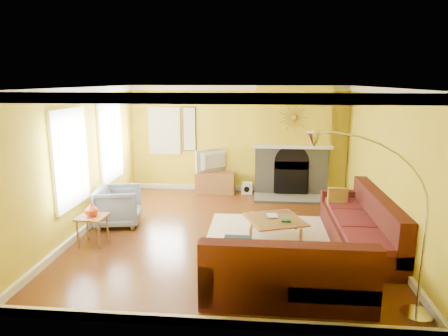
# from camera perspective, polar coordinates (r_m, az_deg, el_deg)

# --- Properties ---
(floor) EXTENTS (5.50, 6.00, 0.02)m
(floor) POSITION_cam_1_polar(r_m,az_deg,el_deg) (7.67, 0.64, -9.25)
(floor) COLOR brown
(floor) RESTS_ON ground
(ceiling) EXTENTS (5.50, 6.00, 0.02)m
(ceiling) POSITION_cam_1_polar(r_m,az_deg,el_deg) (7.13, 0.69, 11.51)
(ceiling) COLOR white
(ceiling) RESTS_ON ground
(wall_back) EXTENTS (5.50, 0.02, 2.70)m
(wall_back) POSITION_cam_1_polar(r_m,az_deg,el_deg) (10.24, 2.02, 4.14)
(wall_back) COLOR yellow
(wall_back) RESTS_ON ground
(wall_front) EXTENTS (5.50, 0.02, 2.70)m
(wall_front) POSITION_cam_1_polar(r_m,az_deg,el_deg) (4.39, -2.51, -7.19)
(wall_front) COLOR yellow
(wall_front) RESTS_ON ground
(wall_left) EXTENTS (0.02, 6.00, 2.70)m
(wall_left) POSITION_cam_1_polar(r_m,az_deg,el_deg) (7.98, -19.49, 1.07)
(wall_left) COLOR yellow
(wall_left) RESTS_ON ground
(wall_right) EXTENTS (0.02, 6.00, 2.70)m
(wall_right) POSITION_cam_1_polar(r_m,az_deg,el_deg) (7.58, 21.94, 0.31)
(wall_right) COLOR yellow
(wall_right) RESTS_ON ground
(baseboard) EXTENTS (5.50, 6.00, 0.12)m
(baseboard) POSITION_cam_1_polar(r_m,az_deg,el_deg) (7.65, 0.64, -8.76)
(baseboard) COLOR white
(baseboard) RESTS_ON floor
(crown_molding) EXTENTS (5.50, 6.00, 0.12)m
(crown_molding) POSITION_cam_1_polar(r_m,az_deg,el_deg) (7.13, 0.69, 10.95)
(crown_molding) COLOR white
(crown_molding) RESTS_ON ceiling
(window_left_near) EXTENTS (0.06, 1.22, 1.72)m
(window_left_near) POSITION_cam_1_polar(r_m,az_deg,el_deg) (9.12, -15.97, 3.60)
(window_left_near) COLOR white
(window_left_near) RESTS_ON wall_left
(window_left_far) EXTENTS (0.06, 1.22, 1.72)m
(window_left_far) POSITION_cam_1_polar(r_m,az_deg,el_deg) (7.41, -21.20, 1.29)
(window_left_far) COLOR white
(window_left_far) RESTS_ON wall_left
(window_back) EXTENTS (0.82, 0.06, 1.22)m
(window_back) POSITION_cam_1_polar(r_m,az_deg,el_deg) (10.44, -8.50, 5.28)
(window_back) COLOR white
(window_back) RESTS_ON wall_back
(wall_art) EXTENTS (0.34, 0.04, 1.14)m
(wall_art) POSITION_cam_1_polar(r_m,az_deg,el_deg) (10.31, -4.97, 5.56)
(wall_art) COLOR white
(wall_art) RESTS_ON wall_back
(fireplace) EXTENTS (1.80, 0.40, 2.70)m
(fireplace) POSITION_cam_1_polar(r_m,az_deg,el_deg) (10.05, 9.68, 3.81)
(fireplace) COLOR gray
(fireplace) RESTS_ON floor
(mantel) EXTENTS (1.92, 0.22, 0.08)m
(mantel) POSITION_cam_1_polar(r_m,az_deg,el_deg) (9.83, 9.76, 3.03)
(mantel) COLOR white
(mantel) RESTS_ON fireplace
(hearth) EXTENTS (1.80, 0.70, 0.06)m
(hearth) POSITION_cam_1_polar(r_m,az_deg,el_deg) (9.80, 9.63, -4.32)
(hearth) COLOR gray
(hearth) RESTS_ON floor
(sunburst) EXTENTS (0.70, 0.04, 0.70)m
(sunburst) POSITION_cam_1_polar(r_m,az_deg,el_deg) (9.75, 9.90, 7.10)
(sunburst) COLOR olive
(sunburst) RESTS_ON fireplace
(rug) EXTENTS (2.40, 1.80, 0.02)m
(rug) POSITION_cam_1_polar(r_m,az_deg,el_deg) (7.77, 6.83, -8.92)
(rug) COLOR beige
(rug) RESTS_ON floor
(sectional_sofa) EXTENTS (2.91, 3.77, 0.90)m
(sectional_sofa) POSITION_cam_1_polar(r_m,az_deg,el_deg) (6.76, 11.19, -8.36)
(sectional_sofa) COLOR #4D1C18
(sectional_sofa) RESTS_ON floor
(coffee_table) EXTENTS (1.22, 1.22, 0.37)m
(coffee_table) POSITION_cam_1_polar(r_m,az_deg,el_deg) (7.41, 7.25, -8.51)
(coffee_table) COLOR white
(coffee_table) RESTS_ON floor
(media_console) EXTENTS (0.99, 0.44, 0.54)m
(media_console) POSITION_cam_1_polar(r_m,az_deg,el_deg) (10.20, -1.26, -2.07)
(media_console) COLOR #986337
(media_console) RESTS_ON floor
(tv) EXTENTS (0.85, 0.74, 0.58)m
(tv) POSITION_cam_1_polar(r_m,az_deg,el_deg) (10.08, -1.27, 1.02)
(tv) COLOR black
(tv) RESTS_ON media_console
(subwoofer) EXTENTS (0.27, 0.27, 0.27)m
(subwoofer) POSITION_cam_1_polar(r_m,az_deg,el_deg) (10.21, 3.28, -2.85)
(subwoofer) COLOR white
(subwoofer) RESTS_ON floor
(armchair) EXTENTS (0.99, 0.97, 0.77)m
(armchair) POSITION_cam_1_polar(r_m,az_deg,el_deg) (8.21, -14.84, -5.27)
(armchair) COLOR gray
(armchair) RESTS_ON floor
(side_table) EXTENTS (0.50, 0.50, 0.52)m
(side_table) POSITION_cam_1_polar(r_m,az_deg,el_deg) (7.42, -18.22, -8.43)
(side_table) COLOR #986337
(side_table) RESTS_ON floor
(vase) EXTENTS (0.28, 0.28, 0.25)m
(vase) POSITION_cam_1_polar(r_m,az_deg,el_deg) (7.30, -18.43, -5.60)
(vase) COLOR #E84919
(vase) RESTS_ON side_table
(book) EXTENTS (0.23, 0.28, 0.03)m
(book) POSITION_cam_1_polar(r_m,az_deg,el_deg) (7.43, 6.16, -6.79)
(book) COLOR white
(book) RESTS_ON coffee_table
(arc_lamp) EXTENTS (1.42, 0.36, 2.24)m
(arc_lamp) POSITION_cam_1_polar(r_m,az_deg,el_deg) (5.03, 20.36, -8.14)
(arc_lamp) COLOR silver
(arc_lamp) RESTS_ON floor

